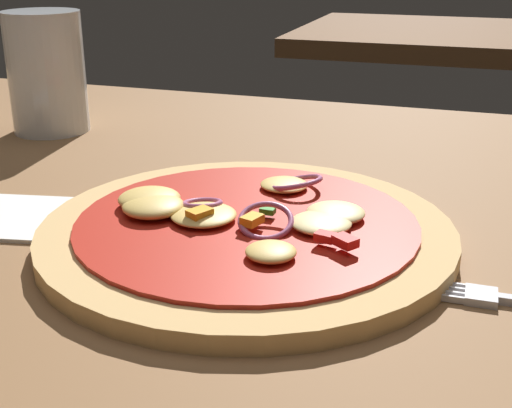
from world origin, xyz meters
The scene contains 4 objects.
dining_table centered at (0.00, 0.00, 0.02)m, with size 1.31×0.80×0.04m.
pizza centered at (0.03, -0.03, 0.05)m, with size 0.28×0.28×0.03m.
beer_glass centered at (-0.26, 0.17, 0.09)m, with size 0.08×0.08×0.12m.
background_table centered at (0.21, 1.20, 0.02)m, with size 0.89×0.54×0.04m.
Camera 1 is at (0.18, -0.44, 0.23)m, focal length 48.72 mm.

